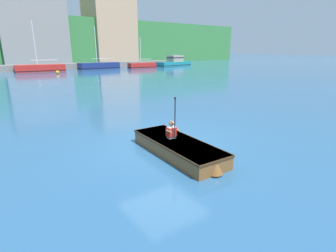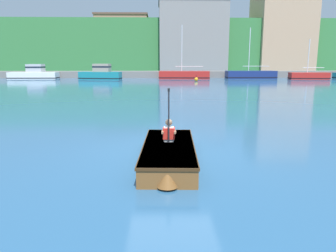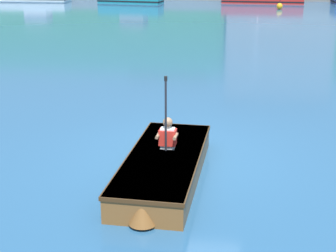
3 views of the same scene
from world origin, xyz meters
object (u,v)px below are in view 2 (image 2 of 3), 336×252
at_px(moored_boat_dock_east_end, 251,75).
at_px(moored_boat_dock_center_near, 309,76).
at_px(moored_boat_dock_west_inner, 34,74).
at_px(moored_boat_outer_slip_west, 101,74).
at_px(moored_boat_dock_west_end, 184,75).
at_px(channel_buoy, 196,79).
at_px(rowboat_foreground, 169,153).
at_px(person_paddler, 169,131).

bearing_deg(moored_boat_dock_east_end, moored_boat_dock_center_near, -16.08).
distance_m(moored_boat_dock_west_inner, moored_boat_outer_slip_west, 8.99).
xyz_separation_m(moored_boat_dock_west_end, moored_boat_dock_center_near, (15.75, -1.90, -0.06)).
bearing_deg(channel_buoy, moored_boat_dock_west_inner, 165.12).
height_order(moored_boat_dock_center_near, moored_boat_dock_east_end, moored_boat_dock_east_end).
relative_size(moored_boat_outer_slip_west, rowboat_foreground, 1.52).
height_order(moored_boat_dock_west_inner, person_paddler, moored_boat_dock_west_inner).
xyz_separation_m(moored_boat_dock_west_end, moored_boat_dock_west_inner, (-19.49, 0.08, 0.17)).
bearing_deg(channel_buoy, rowboat_foreground, -97.75).
distance_m(moored_boat_dock_west_inner, moored_boat_dock_east_end, 28.33).
bearing_deg(person_paddler, moored_boat_dock_west_inner, 114.63).
xyz_separation_m(moored_boat_dock_west_inner, moored_boat_dock_east_end, (28.33, 0.00, -0.16)).
distance_m(moored_boat_dock_center_near, rowboat_foreground, 38.91).
bearing_deg(moored_boat_dock_west_inner, moored_boat_dock_east_end, 0.00).
bearing_deg(moored_boat_dock_center_near, person_paddler, -119.34).
height_order(moored_boat_outer_slip_west, person_paddler, moored_boat_outer_slip_west).
distance_m(moored_boat_outer_slip_west, person_paddler, 34.85).
height_order(person_paddler, channel_buoy, person_paddler).
bearing_deg(person_paddler, rowboat_foreground, -92.67).
bearing_deg(rowboat_foreground, moored_boat_outer_slip_west, 102.23).
relative_size(moored_boat_outer_slip_west, channel_buoy, 7.60).
bearing_deg(moored_boat_outer_slip_west, person_paddler, -77.61).
relative_size(moored_boat_dock_west_end, moored_boat_dock_west_inner, 1.11).
distance_m(moored_boat_dock_center_near, moored_boat_outer_slip_west, 26.39).
distance_m(moored_boat_dock_west_end, moored_boat_dock_east_end, 8.84).
bearing_deg(moored_boat_dock_east_end, moored_boat_dock_west_inner, -180.00).
relative_size(moored_boat_dock_center_near, moored_boat_outer_slip_west, 0.91).
bearing_deg(moored_boat_dock_west_end, rowboat_foreground, -95.05).
bearing_deg(moored_boat_dock_west_end, channel_buoy, -79.57).
bearing_deg(moored_boat_outer_slip_west, moored_boat_dock_west_inner, 169.94).
relative_size(moored_boat_dock_west_end, person_paddler, 5.19).
bearing_deg(channel_buoy, moored_boat_dock_center_near, 13.15).
bearing_deg(moored_boat_dock_west_inner, channel_buoy, -14.88).
relative_size(rowboat_foreground, person_paddler, 2.73).
bearing_deg(moored_boat_dock_east_end, rowboat_foreground, -108.46).
distance_m(moored_boat_dock_west_end, person_paddler, 35.67).
bearing_deg(moored_boat_dock_west_end, moored_boat_dock_center_near, -6.89).
xyz_separation_m(moored_boat_dock_west_inner, moored_boat_dock_center_near, (35.23, -1.99, -0.23)).
relative_size(moored_boat_dock_west_end, moored_boat_dock_center_near, 1.36).
height_order(moored_boat_dock_center_near, moored_boat_outer_slip_west, moored_boat_dock_center_near).
bearing_deg(moored_boat_dock_west_end, person_paddler, -95.08).
height_order(moored_boat_dock_west_inner, rowboat_foreground, moored_boat_dock_west_inner).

